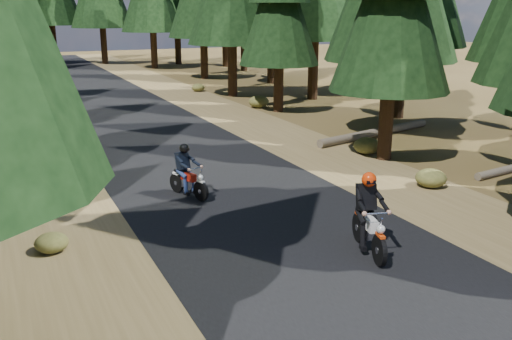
{
  "coord_description": "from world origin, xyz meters",
  "views": [
    {
      "loc": [
        -5.48,
        -10.4,
        4.81
      ],
      "look_at": [
        0.0,
        1.5,
        1.1
      ],
      "focal_mm": 40.0,
      "sensor_mm": 36.0,
      "label": 1
    }
  ],
  "objects": [
    {
      "name": "rider_follow",
      "position": [
        -1.09,
        3.4,
        0.48
      ],
      "size": [
        0.99,
        1.65,
        1.41
      ],
      "rotation": [
        0.0,
        0.0,
        3.49
      ],
      "color": "maroon",
      "rests_on": "road"
    },
    {
      "name": "understory_shrubs",
      "position": [
        1.31,
        8.94,
        0.26
      ],
      "size": [
        14.75,
        30.81,
        0.61
      ],
      "color": "#474C1E",
      "rests_on": "ground"
    },
    {
      "name": "log_near",
      "position": [
        7.9,
        7.46,
        0.16
      ],
      "size": [
        6.1,
        1.89,
        0.32
      ],
      "primitive_type": "cylinder",
      "rotation": [
        0.0,
        1.57,
        0.26
      ],
      "color": "#4C4233",
      "rests_on": "ground"
    },
    {
      "name": "road",
      "position": [
        0.0,
        5.0,
        0.01
      ],
      "size": [
        6.0,
        100.0,
        0.01
      ],
      "primitive_type": "cube",
      "color": "black",
      "rests_on": "ground"
    },
    {
      "name": "shoulder_l",
      "position": [
        -4.6,
        5.0,
        0.0
      ],
      "size": [
        3.2,
        100.0,
        0.01
      ],
      "primitive_type": "cube",
      "color": "brown",
      "rests_on": "ground"
    },
    {
      "name": "ground",
      "position": [
        0.0,
        0.0,
        0.0
      ],
      "size": [
        120.0,
        120.0,
        0.0
      ],
      "primitive_type": "plane",
      "color": "#48381A",
      "rests_on": "ground"
    },
    {
      "name": "shoulder_r",
      "position": [
        4.6,
        5.0,
        0.0
      ],
      "size": [
        3.2,
        100.0,
        0.01
      ],
      "primitive_type": "cube",
      "color": "brown",
      "rests_on": "ground"
    },
    {
      "name": "rider_lead",
      "position": [
        1.1,
        -1.59,
        0.56
      ],
      "size": [
        1.04,
        1.94,
        1.66
      ],
      "rotation": [
        0.0,
        0.0,
        2.87
      ],
      "color": "silver",
      "rests_on": "road"
    }
  ]
}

